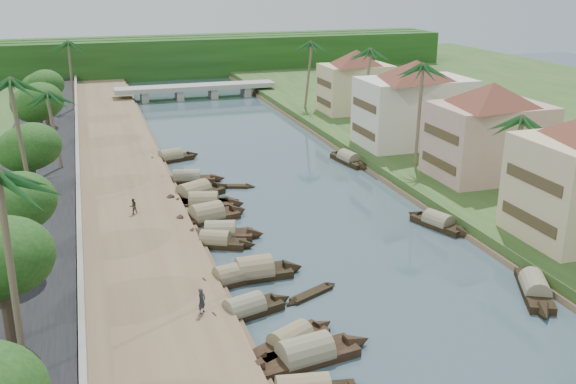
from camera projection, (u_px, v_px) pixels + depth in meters
name	position (u px, v px, depth m)	size (l,w,h in m)	color
ground	(362.00, 268.00, 48.55)	(220.00, 220.00, 0.00)	#384B54
left_bank	(125.00, 200.00, 61.85)	(10.00, 180.00, 0.80)	brown
right_bank	(445.00, 166.00, 71.81)	(16.00, 180.00, 1.20)	#28451B
road	(31.00, 206.00, 59.32)	(8.00, 180.00, 1.40)	black
retaining_wall	(79.00, 195.00, 60.34)	(0.40, 180.00, 1.10)	slate
treeline	(173.00, 57.00, 137.34)	(120.00, 14.00, 8.00)	#15350E
bridge	(196.00, 89.00, 112.85)	(28.00, 4.00, 2.40)	gray
building_mid	(489.00, 129.00, 64.89)	(14.11, 14.11, 9.70)	tan
building_far	(414.00, 102.00, 77.13)	(15.59, 15.59, 10.20)	beige
building_distant	(356.00, 80.00, 95.60)	(12.62, 12.62, 9.20)	tan
sampan_0	(305.00, 355.00, 36.76)	(9.07, 3.07, 2.33)	black
sampan_2	(291.00, 342.00, 38.15)	(7.22, 4.57, 1.97)	black
sampan_3	(245.00, 310.00, 41.72)	(7.43, 3.42, 2.00)	black
sampan_4	(232.00, 278.00, 46.10)	(7.17, 2.93, 2.02)	black
sampan_5	(254.00, 272.00, 46.95)	(7.67, 2.19, 2.43)	black
sampan_6	(220.00, 234.00, 53.83)	(7.73, 3.59, 2.25)	black
sampan_7	(215.00, 242.00, 52.26)	(6.84, 4.24, 1.89)	black
sampan_8	(207.00, 216.00, 57.65)	(8.33, 3.76, 2.48)	black
sampan_9	(202.00, 202.00, 61.30)	(7.50, 2.26, 1.91)	black
sampan_10	(204.00, 203.00, 61.01)	(8.09, 3.86, 2.19)	black
sampan_11	(194.00, 194.00, 63.41)	(8.76, 5.94, 2.51)	black
sampan_12	(187.00, 179.00, 68.12)	(8.51, 3.17, 2.02)	black
sampan_13	(171.00, 158.00, 75.78)	(7.61, 3.51, 2.07)	black
sampan_14	(534.00, 289.00, 44.52)	(5.15, 8.18, 2.05)	black
sampan_15	(438.00, 223.00, 56.15)	(3.83, 7.31, 1.98)	black
sampan_16	(349.00, 160.00, 75.09)	(2.83, 8.30, 2.02)	black
canoe_1	(311.00, 294.00, 44.42)	(4.72, 2.75, 0.78)	black
canoe_2	(228.00, 187.00, 66.64)	(5.75, 2.75, 0.84)	black
palm_1	(517.00, 121.00, 54.28)	(3.20, 3.20, 9.81)	brown
palm_2	(422.00, 68.00, 66.67)	(3.20, 3.20, 12.38)	brown
palm_3	(364.00, 52.00, 82.40)	(3.20, 3.20, 12.01)	brown
palm_5	(15.00, 84.00, 51.90)	(3.20, 3.20, 13.09)	brown
palm_6	(52.00, 95.00, 66.02)	(3.20, 3.20, 9.51)	brown
palm_7	(307.00, 44.00, 96.79)	(3.20, 3.20, 11.41)	brown
palm_8	(67.00, 44.00, 94.69)	(3.20, 3.20, 11.46)	brown
tree_2	(15.00, 204.00, 43.62)	(4.87, 4.87, 6.94)	#403224
tree_3	(29.00, 148.00, 58.02)	(4.99, 4.99, 6.85)	#403224
tree_4	(38.00, 103.00, 73.55)	(5.09, 5.09, 7.74)	#403224
tree_5	(43.00, 87.00, 86.38)	(4.80, 4.80, 7.23)	#403224
tree_6	(446.00, 99.00, 79.60)	(4.95, 4.95, 7.21)	#403224
person_near	(202.00, 301.00, 40.33)	(0.62, 0.41, 1.70)	#25252C
person_far	(133.00, 206.00, 56.98)	(0.70, 0.54, 1.43)	#353025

